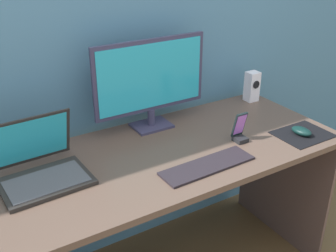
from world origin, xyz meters
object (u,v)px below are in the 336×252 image
Objects in this scene: phone_in_dock at (240,131)px; speaker_right at (252,86)px; monitor at (151,80)px; keyboard_external at (207,166)px; laptop at (40,167)px; mouse at (301,131)px.

speaker_right is at bearing 42.44° from phone_in_dock.
keyboard_external is at bearing -88.55° from monitor.
speaker_right reaches higher than phone_in_dock.
laptop is 0.84× the size of keyboard_external.
mouse is at bearing -38.86° from monitor.
monitor is 0.47m from phone_in_dock.
laptop is at bearing 158.33° from mouse.
keyboard_external is at bearing 171.50° from mouse.
mouse reaches higher than keyboard_external.
speaker_right is (0.64, 0.00, -0.15)m from monitor.
mouse is (1.13, -0.27, -0.03)m from laptop.
monitor is 1.40× the size of keyboard_external.
laptop is 2.47× the size of phone_in_dock.
laptop is at bearing 154.51° from keyboard_external.
speaker_right is at bearing 8.36° from laptop.
keyboard_external is 2.94× the size of phone_in_dock.
monitor reaches higher than speaker_right.
laptop reaches higher than phone_in_dock.
monitor is 0.65m from speaker_right.
phone_in_dock is at bearing 21.29° from keyboard_external.
laptop is 1.16m from mouse.
phone_in_dock is at bearing 150.64° from mouse.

